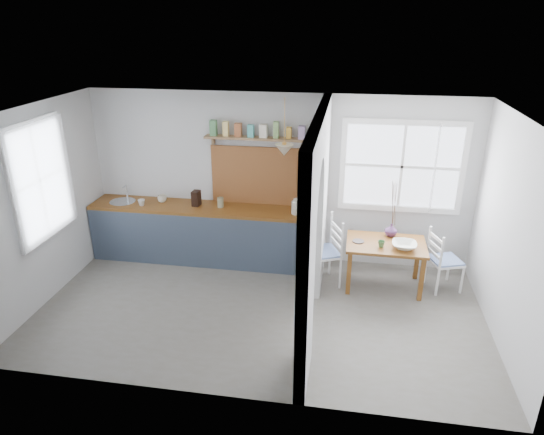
% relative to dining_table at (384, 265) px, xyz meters
% --- Properties ---
extents(floor, '(5.80, 3.20, 0.01)m').
position_rel_dining_table_xyz_m(floor, '(-1.63, -0.91, -0.34)').
color(floor, slate).
rests_on(floor, ground).
extents(ceiling, '(5.80, 3.20, 0.01)m').
position_rel_dining_table_xyz_m(ceiling, '(-1.63, -0.91, 2.26)').
color(ceiling, silver).
rests_on(ceiling, walls).
extents(walls, '(5.81, 3.21, 2.60)m').
position_rel_dining_table_xyz_m(walls, '(-1.63, -0.91, 0.96)').
color(walls, silver).
rests_on(walls, floor).
extents(partition, '(0.12, 3.20, 2.60)m').
position_rel_dining_table_xyz_m(partition, '(-0.93, -0.85, 1.11)').
color(partition, silver).
rests_on(partition, floor).
extents(kitchen_window, '(0.10, 1.16, 1.50)m').
position_rel_dining_table_xyz_m(kitchen_window, '(-4.50, -0.91, 1.31)').
color(kitchen_window, white).
rests_on(kitchen_window, walls).
extents(nook_window, '(1.76, 0.10, 1.30)m').
position_rel_dining_table_xyz_m(nook_window, '(0.17, 0.65, 1.26)').
color(nook_window, white).
rests_on(nook_window, walls).
extents(counter, '(3.50, 0.60, 0.90)m').
position_rel_dining_table_xyz_m(counter, '(-2.76, 0.42, 0.12)').
color(counter, brown).
rests_on(counter, floor).
extents(sink, '(0.40, 0.40, 0.02)m').
position_rel_dining_table_xyz_m(sink, '(-4.06, 0.39, 0.55)').
color(sink, silver).
rests_on(sink, counter).
extents(backsplash, '(1.65, 0.03, 0.90)m').
position_rel_dining_table_xyz_m(backsplash, '(-1.83, 0.67, 1.01)').
color(backsplash, '#93582D').
rests_on(backsplash, walls).
extents(shelf, '(1.75, 0.20, 0.21)m').
position_rel_dining_table_xyz_m(shelf, '(-1.83, 0.58, 1.67)').
color(shelf, olive).
rests_on(shelf, walls).
extents(pendant_lamp, '(0.26, 0.26, 0.16)m').
position_rel_dining_table_xyz_m(pendant_lamp, '(-1.48, 0.24, 1.54)').
color(pendant_lamp, beige).
rests_on(pendant_lamp, ceiling).
extents(utensil_rail, '(0.02, 0.50, 0.02)m').
position_rel_dining_table_xyz_m(utensil_rail, '(-1.02, -0.01, 1.11)').
color(utensil_rail, silver).
rests_on(utensil_rail, partition).
extents(dining_table, '(1.10, 0.74, 0.68)m').
position_rel_dining_table_xyz_m(dining_table, '(0.00, 0.00, 0.00)').
color(dining_table, brown).
rests_on(dining_table, floor).
extents(chair_left, '(0.61, 0.61, 1.01)m').
position_rel_dining_table_xyz_m(chair_left, '(-0.89, -0.06, 0.17)').
color(chair_left, white).
rests_on(chair_left, floor).
extents(chair_right, '(0.52, 0.52, 0.89)m').
position_rel_dining_table_xyz_m(chair_right, '(0.84, 0.08, 0.10)').
color(chair_right, white).
rests_on(chair_right, floor).
extents(kettle, '(0.22, 0.19, 0.23)m').
position_rel_dining_table_xyz_m(kettle, '(-1.30, 0.33, 0.68)').
color(kettle, beige).
rests_on(kettle, counter).
extents(mug_a, '(0.14, 0.14, 0.10)m').
position_rel_dining_table_xyz_m(mug_a, '(-3.69, 0.28, 0.61)').
color(mug_a, silver).
rests_on(mug_a, counter).
extents(mug_b, '(0.18, 0.18, 0.11)m').
position_rel_dining_table_xyz_m(mug_b, '(-3.44, 0.48, 0.62)').
color(mug_b, beige).
rests_on(mug_b, counter).
extents(knife_block, '(0.12, 0.16, 0.23)m').
position_rel_dining_table_xyz_m(knife_block, '(-2.86, 0.43, 0.68)').
color(knife_block, black).
rests_on(knife_block, counter).
extents(jar, '(0.11, 0.11, 0.15)m').
position_rel_dining_table_xyz_m(jar, '(-2.48, 0.42, 0.64)').
color(jar, gray).
rests_on(jar, counter).
extents(towel_magenta, '(0.02, 0.03, 0.55)m').
position_rel_dining_table_xyz_m(towel_magenta, '(-1.05, 0.07, -0.07)').
color(towel_magenta, '#B62D68').
rests_on(towel_magenta, counter).
extents(towel_orange, '(0.02, 0.03, 0.45)m').
position_rel_dining_table_xyz_m(towel_orange, '(-1.05, 0.02, -0.09)').
color(towel_orange, '#BE6E2C').
rests_on(towel_orange, counter).
extents(bowl, '(0.35, 0.35, 0.08)m').
position_rel_dining_table_xyz_m(bowl, '(0.23, -0.12, 0.38)').
color(bowl, white).
rests_on(bowl, dining_table).
extents(table_cup, '(0.10, 0.10, 0.09)m').
position_rel_dining_table_xyz_m(table_cup, '(-0.08, -0.14, 0.39)').
color(table_cup, '#416E3D').
rests_on(table_cup, dining_table).
extents(plate, '(0.20, 0.20, 0.01)m').
position_rel_dining_table_xyz_m(plate, '(-0.39, -0.02, 0.35)').
color(plate, '#3A3232').
rests_on(plate, dining_table).
extents(vase, '(0.23, 0.23, 0.19)m').
position_rel_dining_table_xyz_m(vase, '(0.07, 0.25, 0.43)').
color(vase, '#4D2B56').
rests_on(vase, dining_table).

